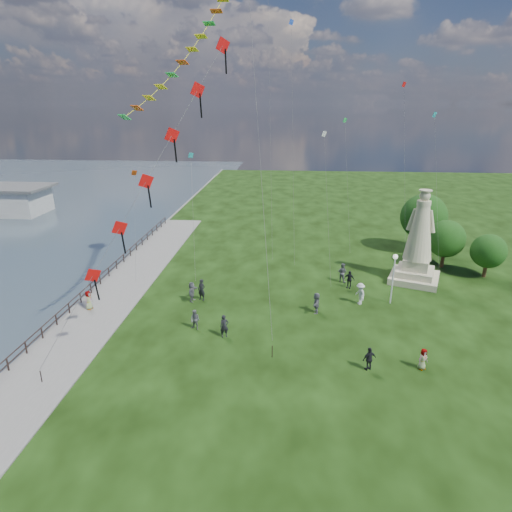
# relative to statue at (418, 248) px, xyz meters

# --- Properties ---
(waterfront) EXTENTS (200.00, 200.00, 1.51)m
(waterfront) POSITION_rel_statue_xyz_m (-28.91, -8.51, -3.43)
(waterfront) COLOR #2F3D47
(waterfront) RESTS_ON ground
(statue) EXTENTS (5.65, 5.65, 8.92)m
(statue) POSITION_rel_statue_xyz_m (0.00, 0.00, 0.00)
(statue) COLOR beige
(statue) RESTS_ON ground
(lamppost) EXTENTS (0.41, 0.41, 4.47)m
(lamppost) POSITION_rel_statue_xyz_m (-3.38, -5.30, -0.15)
(lamppost) COLOR silver
(lamppost) RESTS_ON ground
(tree_row) EXTENTS (8.49, 11.73, 6.76)m
(tree_row) POSITION_rel_statue_xyz_m (3.90, 6.59, 0.31)
(tree_row) COLOR #382314
(tree_row) RESTS_ON ground
(person_0) EXTENTS (0.75, 0.63, 1.75)m
(person_0) POSITION_rel_statue_xyz_m (-16.81, -12.04, -2.49)
(person_0) COLOR black
(person_0) RESTS_ON ground
(person_1) EXTENTS (0.89, 0.72, 1.58)m
(person_1) POSITION_rel_statue_xyz_m (-19.19, -11.09, -2.58)
(person_1) COLOR #595960
(person_1) RESTS_ON ground
(person_3) EXTENTS (1.07, 0.86, 1.63)m
(person_3) POSITION_rel_statue_xyz_m (-6.90, -15.43, -2.55)
(person_3) COLOR black
(person_3) RESTS_ON ground
(person_4) EXTENTS (0.84, 0.74, 1.47)m
(person_4) POSITION_rel_statue_xyz_m (-3.43, -15.06, -2.63)
(person_4) COLOR #595960
(person_4) RESTS_ON ground
(person_5) EXTENTS (0.91, 1.72, 1.78)m
(person_5) POSITION_rel_statue_xyz_m (-20.51, -6.24, -2.48)
(person_5) COLOR #595960
(person_5) RESTS_ON ground
(person_6) EXTENTS (0.82, 0.70, 1.92)m
(person_6) POSITION_rel_statue_xyz_m (-19.72, -5.93, -2.41)
(person_6) COLOR black
(person_6) RESTS_ON ground
(person_7) EXTENTS (1.08, 0.98, 1.89)m
(person_7) POSITION_rel_statue_xyz_m (-7.04, -0.79, -2.42)
(person_7) COLOR #595960
(person_7) RESTS_ON ground
(person_8) EXTENTS (1.02, 1.38, 1.92)m
(person_8) POSITION_rel_statue_xyz_m (-6.06, -5.66, -2.41)
(person_8) COLOR silver
(person_8) RESTS_ON ground
(person_9) EXTENTS (1.12, 0.88, 1.70)m
(person_9) POSITION_rel_statue_xyz_m (-6.55, -2.25, -2.52)
(person_9) COLOR black
(person_9) RESTS_ON ground
(person_10) EXTENTS (0.64, 0.87, 1.62)m
(person_10) POSITION_rel_statue_xyz_m (-28.68, -8.64, -2.56)
(person_10) COLOR #595960
(person_10) RESTS_ON ground
(person_11) EXTENTS (0.82, 1.68, 1.76)m
(person_11) POSITION_rel_statue_xyz_m (-9.86, -7.57, -2.49)
(person_11) COLOR #595960
(person_11) RESTS_ON ground
(red_kite_train) EXTENTS (10.83, 9.35, 20.29)m
(red_kite_train) POSITION_rel_statue_xyz_m (-20.67, -12.89, 9.23)
(red_kite_train) COLOR black
(red_kite_train) RESTS_ON ground
(small_kites) EXTENTS (30.24, 15.77, 26.94)m
(small_kites) POSITION_rel_statue_xyz_m (-11.08, 5.76, 10.27)
(small_kites) COLOR teal
(small_kites) RESTS_ON ground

